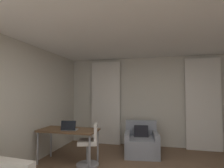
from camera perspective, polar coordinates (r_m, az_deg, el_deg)
name	(u,v)px	position (r m, az deg, el deg)	size (l,w,h in m)	color
wall_window	(152,101)	(5.58, 12.20, -5.24)	(5.12, 0.06, 2.60)	beige
ceiling	(143,16)	(2.77, 9.77, 20.23)	(5.12, 6.12, 0.06)	white
curtain_left_panel	(106,102)	(5.67, -1.94, -5.77)	(0.90, 0.06, 2.50)	silver
curtain_right_panel	(203,104)	(5.58, 26.48, -5.53)	(0.90, 0.06, 2.50)	silver
armchair	(141,143)	(4.92, 9.13, -17.73)	(0.92, 0.94, 0.80)	gray
desk	(69,132)	(4.34, -13.35, -14.36)	(1.30, 0.62, 0.74)	brown
desk_chair	(90,147)	(4.17, -7.00, -18.84)	(0.50, 0.50, 0.88)	gray
laptop	(69,128)	(4.18, -13.11, -13.26)	(0.35, 0.29, 0.22)	#ADADB2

